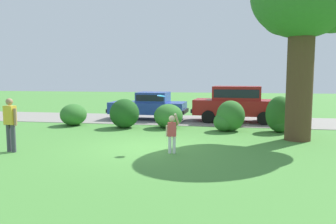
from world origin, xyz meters
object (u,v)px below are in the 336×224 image
Objects in this scene: oak_tree_large at (305,2)px; child_thrower at (172,131)px; frisbee at (161,96)px; parked_sedan at (150,105)px; adult_onlooker at (10,122)px; parked_suv at (237,102)px.

oak_tree_large is 7.01m from child_thrower.
oak_tree_large is 6.51m from frisbee.
parked_sedan is 8.38m from child_thrower.
frisbee is at bearing 136.36° from child_thrower.
adult_onlooker is (-9.58, -3.86, -4.17)m from oak_tree_large.
parked_sedan is 0.92× the size of parked_suv.
parked_suv is (-2.25, 4.71, -4.08)m from oak_tree_large.
oak_tree_large is at bearing 29.05° from frisbee.
parked_suv is 17.12× the size of frisbee.
oak_tree_large reaches higher than adult_onlooker.
child_thrower is at bearing -105.64° from parked_suv.
parked_suv is 7.90m from frisbee.
parked_sedan reaches higher than child_thrower.
frisbee is (-2.62, -7.42, 0.72)m from parked_suv.
oak_tree_large is 1.47× the size of parked_suv.
parked_sedan is at bearing 145.56° from oak_tree_large.
oak_tree_large is 6.63m from parked_suv.
child_thrower is (-4.44, -3.11, -4.44)m from oak_tree_large.
frisbee is 0.16× the size of adult_onlooker.
parked_sedan is 2.55× the size of adult_onlooker.
child_thrower is 0.74× the size of adult_onlooker.
parked_suv reaches higher than adult_onlooker.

